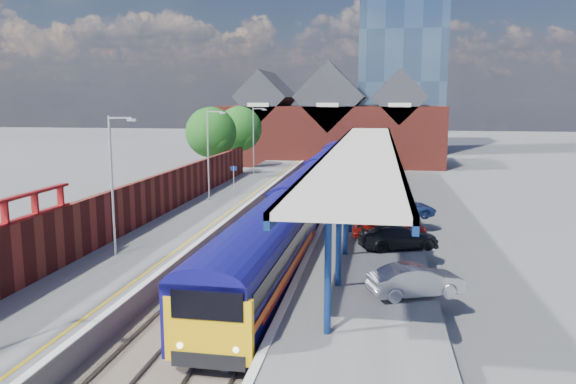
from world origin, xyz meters
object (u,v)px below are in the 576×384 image
relay_cabinet (226,352)px  parked_car_dark (399,237)px  train (319,177)px  lamp_post_c (210,149)px  parked_car_blue (403,208)px  parked_car_silver (416,281)px  lamp_post_b (114,177)px  platform_sign (234,176)px  lamp_post_d (255,137)px  parked_car_red (390,227)px

relay_cabinet → parked_car_dark: bearing=82.5°
train → lamp_post_c: bearing=-139.5°
parked_car_blue → train: bearing=21.8°
parked_car_silver → relay_cabinet: size_ratio=3.86×
lamp_post_b → platform_sign: 18.20m
lamp_post_b → relay_cabinet: (8.09, -8.92, -4.49)m
platform_sign → relay_cabinet: 27.83m
lamp_post_c → parked_car_blue: bearing=-15.3°
parked_car_dark → parked_car_silver: bearing=164.0°
platform_sign → parked_car_silver: 25.48m
relay_cabinet → platform_sign: bearing=122.2°
parked_car_silver → lamp_post_d: bearing=-0.4°
lamp_post_b → relay_cabinet: bearing=-47.8°
train → parked_car_blue: (6.81, -10.73, -0.52)m
lamp_post_d → parked_car_silver: bearing=-67.9°
lamp_post_d → train: bearing=-49.8°
lamp_post_b → parked_car_silver: bearing=-14.6°
lamp_post_b → parked_car_red: lamp_post_b is taller
lamp_post_c → train: bearing=40.5°
train → parked_car_blue: size_ratio=15.19×
parked_car_silver → parked_car_red: bearing=-16.9°
train → parked_car_silver: bearing=-75.9°
lamp_post_b → parked_car_silver: size_ratio=1.81×
train → parked_car_silver: 27.34m
lamp_post_d → parked_car_blue: (14.67, -20.02, -3.39)m
train → lamp_post_c: (-7.86, -6.71, 2.87)m
parked_car_dark → parked_car_blue: size_ratio=0.98×
parked_car_silver → parked_car_dark: parked_car_silver is taller
parked_car_red → parked_car_silver: (0.90, -9.21, -0.07)m
parked_car_silver → parked_car_blue: parked_car_silver is taller
parked_car_dark → lamp_post_b: bearing=84.6°
relay_cabinet → lamp_post_b: bearing=150.4°
lamp_post_d → platform_sign: bearing=-84.4°
parked_car_red → lamp_post_c: bearing=47.2°
parked_car_red → parked_car_blue: 6.65m
lamp_post_c → lamp_post_d: same height
parked_car_red → lamp_post_b: bearing=106.7°
lamp_post_c → lamp_post_d: (0.00, 16.00, 0.00)m
platform_sign → parked_car_red: bearing=-45.7°
lamp_post_c → parked_car_red: size_ratio=1.69×
lamp_post_c → platform_sign: size_ratio=2.80×
train → platform_sign: 8.04m
train → lamp_post_d: size_ratio=9.42×
parked_car_silver → platform_sign: bearing=8.7°
train → parked_car_silver: train is taller
platform_sign → relay_cabinet: platform_sign is taller
platform_sign → parked_car_red: 17.60m
train → lamp_post_d: (-7.86, 9.29, 2.87)m
train → parked_car_red: (5.78, -17.29, -0.41)m
train → parked_car_red: bearing=-71.5°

